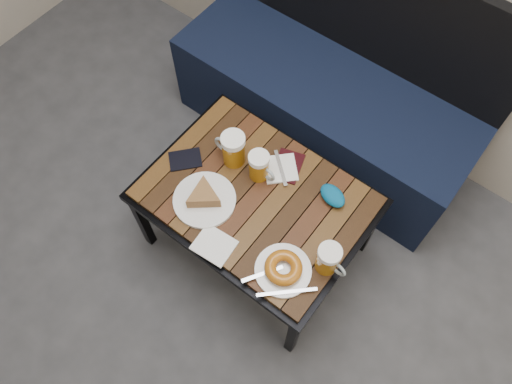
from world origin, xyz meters
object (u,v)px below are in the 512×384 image
Objects in this scene: bench at (326,102)px; passport_burgundy at (288,166)px; plate_pie at (204,198)px; beer_mug_left at (233,149)px; passport_navy at (185,159)px; beer_mug_centre at (259,166)px; plate_bagel at (283,269)px; beer_mug_right at (329,259)px; knit_pouch at (333,196)px; cafe_table at (256,201)px.

passport_burgundy is at bearing -75.73° from bench.
plate_pie is (-0.03, -0.81, 0.23)m from bench.
beer_mug_left is 0.20m from passport_navy.
bench reaches higher than beer_mug_centre.
beer_mug_centre is 0.40m from plate_bagel.
plate_pie is (-0.50, -0.06, -0.04)m from beer_mug_right.
beer_mug_left is at bearing 171.43° from beer_mug_right.
beer_mug_centre reaches higher than knit_pouch.
knit_pouch reaches higher than cafe_table.
bench is 11.33× the size of passport_navy.
knit_pouch is (0.34, -0.51, 0.22)m from bench.
plate_bagel is at bearing 145.70° from beer_mug_left.
beer_mug_right is 1.07× the size of passport_navy.
plate_bagel is (0.36, -0.85, 0.22)m from bench.
beer_mug_right is 1.19× the size of knit_pouch.
bench is 0.95m from plate_bagel.
bench reaches higher than beer_mug_left.
cafe_table is 5.68× the size of beer_mug_left.
bench is at bearing 98.99° from cafe_table.
beer_mug_right is at bearing 7.22° from plate_pie.
beer_mug_left is 0.22m from plate_pie.
beer_mug_centre is at bearing 119.63° from cafe_table.
plate_pie is at bearing 14.14° from passport_navy.
passport_navy is (-0.18, 0.09, -0.02)m from plate_pie.
bench is at bearing 115.15° from passport_navy.
passport_navy is at bearing -175.56° from beer_mug_right.
knit_pouch is (0.37, 0.30, -0.00)m from plate_pie.
knit_pouch is at bearing -56.40° from bench.
beer_mug_centre is at bearing -84.09° from bench.
passport_navy is (-0.31, -0.04, 0.05)m from cafe_table.
cafe_table is at bearing 49.20° from passport_navy.
cafe_table is (0.11, -0.67, 0.16)m from bench.
cafe_table is 3.57× the size of plate_bagel.
beer_mug_centre is 0.54× the size of plate_bagel.
passport_navy is at bearing -106.21° from bench.
beer_mug_right reaches higher than cafe_table.
plate_pie is (-0.09, -0.21, -0.04)m from beer_mug_centre.
plate_pie is (-0.14, -0.13, 0.07)m from cafe_table.
beer_mug_right is at bearing -57.73° from bench.
bench is 5.95× the size of plate_pie.
knit_pouch is at bearing 61.95° from passport_navy.
knit_pouch is (0.21, -0.01, 0.02)m from passport_burgundy.
bench is 5.96× the size of plate_bagel.
beer_mug_left is 0.49m from plate_bagel.
cafe_table is 7.60× the size of knit_pouch.
beer_mug_left is 0.22m from passport_burgundy.
passport_burgundy is at bearing 59.43° from beer_mug_centre.
plate_pie reaches higher than plate_bagel.
beer_mug_centre is at bearing 166.61° from beer_mug_right.
beer_mug_centre is 0.29m from knit_pouch.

